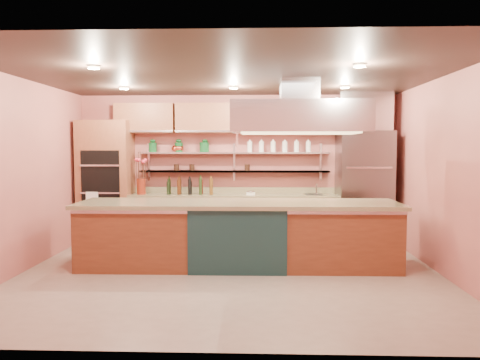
{
  "coord_description": "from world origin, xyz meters",
  "views": [
    {
      "loc": [
        0.38,
        -6.48,
        1.81
      ],
      "look_at": [
        0.11,
        1.0,
        1.28
      ],
      "focal_mm": 35.0,
      "sensor_mm": 36.0,
      "label": 1
    }
  ],
  "objects_px": {
    "copper_kettle": "(176,149)",
    "refrigerator": "(364,189)",
    "island": "(238,234)",
    "green_canister": "(204,147)",
    "kitchen_scale": "(251,192)",
    "flower_vase": "(141,186)"
  },
  "relations": [
    {
      "from": "flower_vase",
      "to": "green_canister",
      "type": "distance_m",
      "value": 1.38
    },
    {
      "from": "flower_vase",
      "to": "green_canister",
      "type": "height_order",
      "value": "green_canister"
    },
    {
      "from": "island",
      "to": "copper_kettle",
      "type": "bearing_deg",
      "value": 123.66
    },
    {
      "from": "flower_vase",
      "to": "copper_kettle",
      "type": "xyz_separation_m",
      "value": [
        0.62,
        0.22,
        0.71
      ]
    },
    {
      "from": "flower_vase",
      "to": "refrigerator",
      "type": "bearing_deg",
      "value": -0.14
    },
    {
      "from": "copper_kettle",
      "to": "green_canister",
      "type": "relative_size",
      "value": 0.92
    },
    {
      "from": "refrigerator",
      "to": "island",
      "type": "xyz_separation_m",
      "value": [
        -2.24,
        -1.63,
        -0.56
      ]
    },
    {
      "from": "island",
      "to": "kitchen_scale",
      "type": "bearing_deg",
      "value": 83.68
    },
    {
      "from": "refrigerator",
      "to": "copper_kettle",
      "type": "bearing_deg",
      "value": 176.25
    },
    {
      "from": "kitchen_scale",
      "to": "green_canister",
      "type": "height_order",
      "value": "green_canister"
    },
    {
      "from": "kitchen_scale",
      "to": "copper_kettle",
      "type": "height_order",
      "value": "copper_kettle"
    },
    {
      "from": "copper_kettle",
      "to": "refrigerator",
      "type": "bearing_deg",
      "value": -3.75
    },
    {
      "from": "island",
      "to": "kitchen_scale",
      "type": "distance_m",
      "value": 1.72
    },
    {
      "from": "refrigerator",
      "to": "green_canister",
      "type": "height_order",
      "value": "refrigerator"
    },
    {
      "from": "refrigerator",
      "to": "green_canister",
      "type": "bearing_deg",
      "value": 175.58
    },
    {
      "from": "island",
      "to": "green_canister",
      "type": "xyz_separation_m",
      "value": [
        -0.73,
        1.86,
        1.32
      ]
    },
    {
      "from": "flower_vase",
      "to": "green_canister",
      "type": "bearing_deg",
      "value": 10.81
    },
    {
      "from": "refrigerator",
      "to": "kitchen_scale",
      "type": "xyz_separation_m",
      "value": [
        -2.08,
        0.01,
        -0.08
      ]
    },
    {
      "from": "refrigerator",
      "to": "island",
      "type": "distance_m",
      "value": 2.83
    },
    {
      "from": "island",
      "to": "green_canister",
      "type": "relative_size",
      "value": 25.48
    },
    {
      "from": "flower_vase",
      "to": "kitchen_scale",
      "type": "height_order",
      "value": "flower_vase"
    },
    {
      "from": "island",
      "to": "copper_kettle",
      "type": "xyz_separation_m",
      "value": [
        -1.26,
        1.86,
        1.29
      ]
    }
  ]
}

